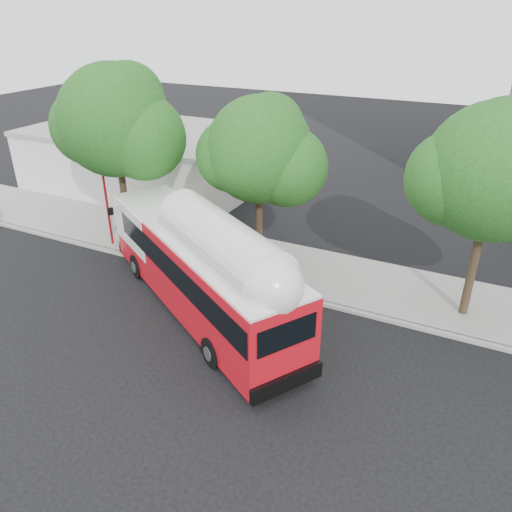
# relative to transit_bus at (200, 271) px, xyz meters

# --- Properties ---
(ground) EXTENTS (120.00, 120.00, 0.00)m
(ground) POSITION_rel_transit_bus_xyz_m (1.47, -1.12, -1.96)
(ground) COLOR black
(ground) RESTS_ON ground
(sidewalk) EXTENTS (60.00, 5.00, 0.15)m
(sidewalk) POSITION_rel_transit_bus_xyz_m (1.47, 5.38, -1.89)
(sidewalk) COLOR gray
(sidewalk) RESTS_ON ground
(curb_strip) EXTENTS (60.00, 0.30, 0.15)m
(curb_strip) POSITION_rel_transit_bus_xyz_m (1.47, 2.78, -1.89)
(curb_strip) COLOR gray
(curb_strip) RESTS_ON ground
(red_curb_segment) EXTENTS (10.00, 0.32, 0.16)m
(red_curb_segment) POSITION_rel_transit_bus_xyz_m (-1.53, 2.78, -1.88)
(red_curb_segment) COLOR maroon
(red_curb_segment) RESTS_ON ground
(street_tree_left) EXTENTS (6.67, 5.80, 9.74)m
(street_tree_left) POSITION_rel_transit_bus_xyz_m (-7.05, 4.44, 4.64)
(street_tree_left) COLOR #2D2116
(street_tree_left) RESTS_ON ground
(street_tree_mid) EXTENTS (5.75, 5.00, 8.62)m
(street_tree_mid) POSITION_rel_transit_bus_xyz_m (0.88, 4.94, 3.94)
(street_tree_mid) COLOR #2D2116
(street_tree_mid) RESTS_ON ground
(street_tree_right) EXTENTS (6.21, 5.40, 9.18)m
(street_tree_right) POSITION_rel_transit_bus_xyz_m (10.91, 4.74, 4.29)
(street_tree_right) COLOR #2D2116
(street_tree_right) RESTS_ON ground
(low_commercial_bldg) EXTENTS (16.20, 10.20, 4.25)m
(low_commercial_bldg) POSITION_rel_transit_bus_xyz_m (-12.53, 12.88, 0.19)
(low_commercial_bldg) COLOR silver
(low_commercial_bldg) RESTS_ON ground
(transit_bus) EXTENTS (13.33, 9.60, 4.20)m
(transit_bus) POSITION_rel_transit_bus_xyz_m (0.00, 0.00, 0.00)
(transit_bus) COLOR red
(transit_bus) RESTS_ON ground
(signal_pole) EXTENTS (0.13, 0.44, 4.70)m
(signal_pole) POSITION_rel_transit_bus_xyz_m (-8.00, 3.48, 0.45)
(signal_pole) COLOR #A21114
(signal_pole) RESTS_ON ground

